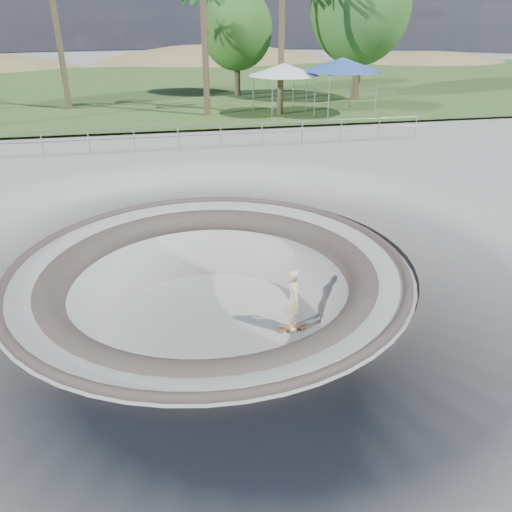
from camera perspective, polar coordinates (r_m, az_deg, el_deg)
The scene contains 11 objects.
ground at distance 12.98m, azimuth -5.37°, elevation -0.98°, with size 180.00×180.00×0.00m, color #A9A9A3.
skate_bowl at distance 13.90m, azimuth -5.06°, elevation -7.72°, with size 14.00×14.00×4.10m.
grass_strip at distance 45.88m, azimuth -10.66°, elevation 18.51°, with size 180.00×36.00×0.12m.
distant_hills at distance 70.06m, azimuth -7.65°, elevation 15.18°, with size 103.20×45.00×28.60m.
safety_railing at distance 24.11m, azimuth -8.89°, elevation 13.31°, with size 25.00×0.06×1.03m.
skateboard at distance 13.74m, azimuth 4.19°, elevation -8.15°, with size 0.79×0.28×0.08m.
skater at distance 13.26m, azimuth 4.32°, elevation -4.97°, with size 0.64×0.42×1.74m, color beige.
canopy_white at distance 31.36m, azimuth 3.21°, elevation 20.49°, with size 5.74×5.74×2.96m.
canopy_blue at distance 31.70m, azimuth 9.85°, elevation 20.75°, with size 6.45×6.45×3.28m.
bushy_tree_mid at distance 39.46m, azimuth -2.23°, elevation 24.44°, with size 5.19×4.72×7.48m.
bushy_tree_right at distance 37.73m, azimuth 11.87°, elevation 26.04°, with size 6.75×6.13×9.73m.
Camera 1 is at (-1.12, -11.52, 5.86)m, focal length 35.00 mm.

